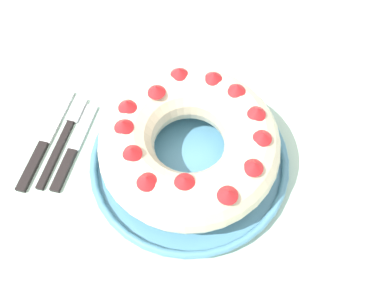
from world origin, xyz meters
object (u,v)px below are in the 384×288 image
serving_dish (192,160)px  fork (65,134)px  cake_knife (72,152)px  serving_knife (43,144)px  bundt_cake (192,144)px

serving_dish → fork: serving_dish is taller
cake_knife → serving_dish: bearing=8.1°
fork → cake_knife: (0.03, -0.03, 0.00)m
fork → serving_knife: size_ratio=0.90×
bundt_cake → serving_knife: bundt_cake is taller
fork → cake_knife: size_ratio=1.07×
serving_knife → fork: bearing=44.5°
bundt_cake → cake_knife: bearing=-172.4°
serving_dish → serving_knife: bearing=-174.3°
fork → cake_knife: bearing=-52.4°
serving_knife → cake_knife: same height
bundt_cake → fork: (-0.23, 0.00, -0.06)m
bundt_cake → serving_dish: bearing=-82.0°
serving_dish → serving_knife: 0.26m
bundt_cake → serving_knife: 0.27m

